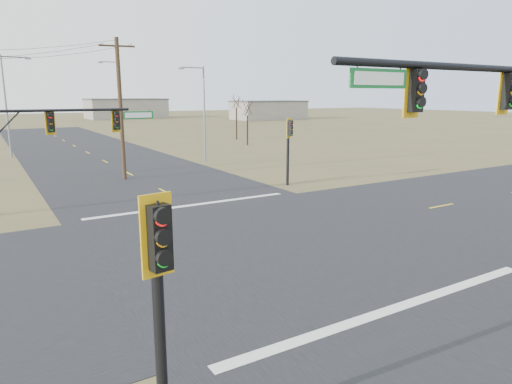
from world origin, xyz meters
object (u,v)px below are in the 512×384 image
streetlight_a (202,109)px  streetlight_c (8,100)px  mast_arm_far (58,130)px  bare_tree_d (236,101)px  mast_arm_near (512,120)px  pedestal_signal_ne (289,137)px  pedestal_signal_sw (160,273)px  utility_pole_near (121,108)px  streetlight_b (120,95)px  bare_tree_c (247,108)px

streetlight_a → streetlight_c: 20.18m
mast_arm_far → streetlight_a: streetlight_a is taller
bare_tree_d → streetlight_a: bearing=-126.7°
mast_arm_near → bare_tree_d: size_ratio=1.64×
mast_arm_near → pedestal_signal_ne: mast_arm_near is taller
mast_arm_far → pedestal_signal_sw: mast_arm_far is taller
utility_pole_near → streetlight_b: bearing=75.2°
pedestal_signal_ne → utility_pole_near: size_ratio=0.46×
bare_tree_c → streetlight_c: bearing=173.9°
mast_arm_near → streetlight_a: streetlight_a is taller
streetlight_b → bare_tree_d: bearing=-45.0°
pedestal_signal_ne → streetlight_b: size_ratio=0.43×
mast_arm_far → pedestal_signal_ne: 14.52m
streetlight_b → streetlight_a: bearing=-98.5°
pedestal_signal_ne → streetlight_a: bearing=67.8°
utility_pole_near → streetlight_a: size_ratio=1.16×
streetlight_c → mast_arm_far: bearing=-78.0°
utility_pole_near → streetlight_a: utility_pole_near is taller
bare_tree_d → utility_pole_near: bearing=-133.9°
streetlight_b → bare_tree_d: (13.52, -10.00, -0.81)m
streetlight_a → streetlight_c: streetlight_c is taller
mast_arm_near → mast_arm_far: mast_arm_near is taller
streetlight_b → pedestal_signal_ne: bearing=-98.1°
pedestal_signal_ne → streetlight_a: size_ratio=0.53×
pedestal_signal_sw → bare_tree_c: (26.56, 42.98, 1.28)m
bare_tree_c → bare_tree_d: 7.83m
mast_arm_far → pedestal_signal_ne: (14.42, -1.35, -0.95)m
mast_arm_near → bare_tree_d: (17.46, 49.11, -0.12)m
utility_pole_near → bare_tree_d: bearing=46.1°
pedestal_signal_sw → streetlight_c: streetlight_c is taller
utility_pole_near → streetlight_b: 34.33m
mast_arm_far → streetlight_c: bearing=73.5°
utility_pole_near → streetlight_c: utility_pole_near is taller
pedestal_signal_ne → bare_tree_d: bearing=43.6°
streetlight_c → streetlight_b: bearing=54.5°
pedestal_signal_ne → bare_tree_c: size_ratio=0.79×
mast_arm_near → streetlight_c: bearing=103.7°
bare_tree_c → bare_tree_d: bare_tree_d is taller
mast_arm_near → mast_arm_far: size_ratio=1.23×
pedestal_signal_ne → bare_tree_d: 34.20m
bare_tree_c → utility_pole_near: bearing=-141.4°
pedestal_signal_sw → bare_tree_c: bearing=49.7°
bare_tree_d → streetlight_b: bearing=143.5°
streetlight_a → bare_tree_d: bearing=77.0°
streetlight_b → bare_tree_c: streetlight_b is taller
pedestal_signal_sw → bare_tree_c: 50.54m
streetlight_b → bare_tree_c: size_ratio=1.84×
streetlight_b → bare_tree_c: bearing=-66.2°
pedestal_signal_sw → streetlight_a: size_ratio=0.54×
utility_pole_near → pedestal_signal_sw: bearing=-104.0°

